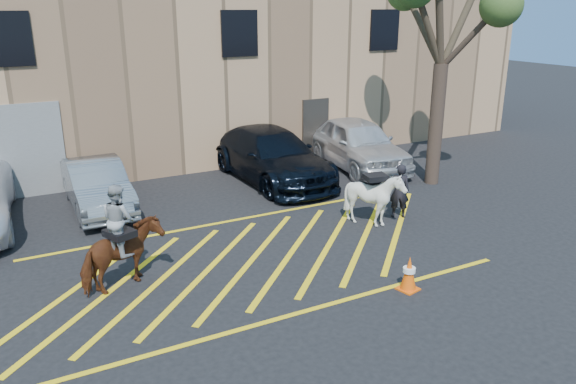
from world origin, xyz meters
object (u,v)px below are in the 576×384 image
handler (399,191)px  mounted_bay (121,247)px  car_silver_sedan (97,185)px  saddled_white (375,198)px  traffic_cone (409,273)px  car_blue_suv (272,155)px  car_white_suv (358,143)px

handler → mounted_bay: mounted_bay is taller
car_silver_sedan → saddled_white: saddled_white is taller
mounted_bay → traffic_cone: size_ratio=3.02×
car_silver_sedan → car_blue_suv: 5.58m
handler → saddled_white: size_ratio=0.98×
car_white_suv → saddled_white: bearing=-112.7°
handler → mounted_bay: size_ratio=0.68×
handler → traffic_cone: (-2.44, -3.37, -0.38)m
mounted_bay → handler: bearing=4.3°
car_silver_sedan → mounted_bay: mounted_bay is taller
car_blue_suv → mounted_bay: mounted_bay is taller
car_blue_suv → car_white_suv: car_white_suv is taller
saddled_white → car_blue_suv: bearing=96.2°
car_white_suv → saddled_white: size_ratio=3.33×
car_blue_suv → handler: 4.95m
saddled_white → traffic_cone: 3.57m
car_silver_sedan → mounted_bay: 5.12m
handler → traffic_cone: bearing=83.4°
handler → saddled_white: bearing=39.0°
car_white_suv → car_silver_sedan: bearing=-171.3°
traffic_cone → car_white_suv: bearing=61.6°
car_blue_suv → traffic_cone: bearing=-98.2°
car_white_suv → handler: 5.05m
car_blue_suv → handler: size_ratio=3.82×
car_white_suv → mounted_bay: size_ratio=2.30×
car_blue_suv → traffic_cone: 8.17m
handler → mounted_bay: 7.50m
car_silver_sedan → mounted_bay: size_ratio=1.89×
car_blue_suv → car_white_suv: size_ratio=1.13×
mounted_bay → traffic_cone: 5.79m
car_white_suv → saddled_white: car_white_suv is taller
car_white_suv → traffic_cone: size_ratio=6.95×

